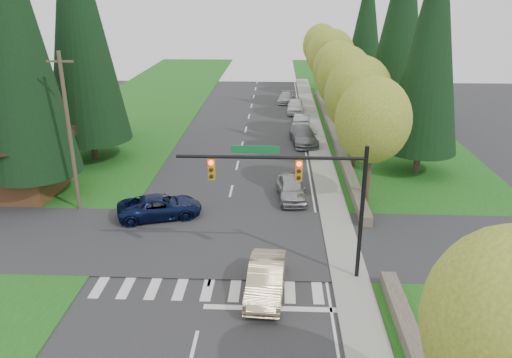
# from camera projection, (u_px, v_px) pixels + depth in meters

# --- Properties ---
(ground) EXTENTS (120.00, 120.00, 0.00)m
(ground) POSITION_uv_depth(u_px,v_px,m) (197.00, 333.00, 20.67)
(ground) COLOR #28282B
(ground) RESTS_ON ground
(grass_east) EXTENTS (14.00, 110.00, 0.06)m
(grass_east) POSITION_uv_depth(u_px,v_px,m) (403.00, 172.00, 38.79)
(grass_east) COLOR #185416
(grass_east) RESTS_ON ground
(grass_west) EXTENTS (14.00, 110.00, 0.06)m
(grass_west) POSITION_uv_depth(u_px,v_px,m) (74.00, 167.00, 39.86)
(grass_west) COLOR #185416
(grass_west) RESTS_ON ground
(cross_street) EXTENTS (120.00, 8.00, 0.10)m
(cross_street) POSITION_uv_depth(u_px,v_px,m) (219.00, 241.00, 28.13)
(cross_street) COLOR #28282B
(cross_street) RESTS_ON ground
(sidewalk_east) EXTENTS (1.80, 80.00, 0.13)m
(sidewalk_east) POSITION_uv_depth(u_px,v_px,m) (322.00, 162.00, 40.89)
(sidewalk_east) COLOR gray
(sidewalk_east) RESTS_ON ground
(curb_east) EXTENTS (0.20, 80.00, 0.13)m
(curb_east) POSITION_uv_depth(u_px,v_px,m) (312.00, 162.00, 40.93)
(curb_east) COLOR gray
(curb_east) RESTS_ON ground
(stone_wall_north) EXTENTS (0.70, 40.00, 0.70)m
(stone_wall_north) POSITION_uv_depth(u_px,v_px,m) (333.00, 132.00, 48.19)
(stone_wall_north) COLOR #4C4438
(stone_wall_north) RESTS_ON ground
(traffic_signal) EXTENTS (8.70, 0.37, 6.80)m
(traffic_signal) POSITION_uv_depth(u_px,v_px,m) (302.00, 183.00, 22.91)
(traffic_signal) COLOR black
(traffic_signal) RESTS_ON ground
(brown_building) EXTENTS (8.40, 8.40, 5.40)m
(brown_building) POSITION_uv_depth(u_px,v_px,m) (12.00, 148.00, 34.17)
(brown_building) COLOR #4C2D19
(brown_building) RESTS_ON ground
(utility_pole) EXTENTS (1.60, 0.24, 10.00)m
(utility_pole) POSITION_uv_depth(u_px,v_px,m) (69.00, 132.00, 30.43)
(utility_pole) COLOR #473828
(utility_pole) RESTS_ON ground
(decid_tree_0) EXTENTS (4.80, 4.80, 8.37)m
(decid_tree_0) POSITION_uv_depth(u_px,v_px,m) (373.00, 120.00, 31.36)
(decid_tree_0) COLOR #38281C
(decid_tree_0) RESTS_ON ground
(decid_tree_1) EXTENTS (5.20, 5.20, 8.80)m
(decid_tree_1) POSITION_uv_depth(u_px,v_px,m) (358.00, 95.00, 37.82)
(decid_tree_1) COLOR #38281C
(decid_tree_1) RESTS_ON ground
(decid_tree_2) EXTENTS (5.00, 5.00, 8.82)m
(decid_tree_2) POSITION_uv_depth(u_px,v_px,m) (345.00, 78.00, 44.31)
(decid_tree_2) COLOR #38281C
(decid_tree_2) RESTS_ON ground
(decid_tree_3) EXTENTS (5.00, 5.00, 8.55)m
(decid_tree_3) POSITION_uv_depth(u_px,v_px,m) (337.00, 69.00, 50.93)
(decid_tree_3) COLOR #38281C
(decid_tree_3) RESTS_ON ground
(decid_tree_4) EXTENTS (5.40, 5.40, 9.18)m
(decid_tree_4) POSITION_uv_depth(u_px,v_px,m) (332.00, 56.00, 57.32)
(decid_tree_4) COLOR #38281C
(decid_tree_4) RESTS_ON ground
(decid_tree_5) EXTENTS (4.80, 4.80, 8.30)m
(decid_tree_5) POSITION_uv_depth(u_px,v_px,m) (325.00, 54.00, 64.05)
(decid_tree_5) COLOR #38281C
(decid_tree_5) RESTS_ON ground
(decid_tree_6) EXTENTS (5.20, 5.20, 8.86)m
(decid_tree_6) POSITION_uv_depth(u_px,v_px,m) (321.00, 45.00, 70.46)
(decid_tree_6) COLOR #38281C
(decid_tree_6) RESTS_ON ground
(decid_tree_south) EXTENTS (4.60, 4.60, 7.92)m
(decid_tree_south) POSITION_uv_depth(u_px,v_px,m) (512.00, 324.00, 12.81)
(decid_tree_south) COLOR #38281C
(decid_tree_south) RESTS_ON ground
(conifer_w_a) EXTENTS (6.12, 6.12, 19.80)m
(conifer_w_a) POSITION_uv_depth(u_px,v_px,m) (14.00, 33.00, 30.42)
(conifer_w_a) COLOR #38281C
(conifer_w_a) RESTS_ON ground
(conifer_w_b) EXTENTS (5.44, 5.44, 17.80)m
(conifer_w_b) POSITION_uv_depth(u_px,v_px,m) (3.00, 43.00, 34.64)
(conifer_w_b) COLOR #38281C
(conifer_w_b) RESTS_ON ground
(conifer_w_c) EXTENTS (6.46, 6.46, 20.80)m
(conifer_w_c) POSITION_uv_depth(u_px,v_px,m) (78.00, 18.00, 37.67)
(conifer_w_c) COLOR #38281C
(conifer_w_c) RESTS_ON ground
(conifer_w_e) EXTENTS (5.78, 5.78, 18.80)m
(conifer_w_e) POSITION_uv_depth(u_px,v_px,m) (83.00, 26.00, 43.71)
(conifer_w_e) COLOR #38281C
(conifer_w_e) RESTS_ON ground
(conifer_e_a) EXTENTS (5.44, 5.44, 17.80)m
(conifer_e_a) POSITION_uv_depth(u_px,v_px,m) (431.00, 42.00, 35.26)
(conifer_e_a) COLOR #38281C
(conifer_e_a) RESTS_ON ground
(conifer_e_b) EXTENTS (6.12, 6.12, 19.80)m
(conifer_e_b) POSITION_uv_depth(u_px,v_px,m) (402.00, 17.00, 47.93)
(conifer_e_b) COLOR #38281C
(conifer_e_b) RESTS_ON ground
(conifer_e_c) EXTENTS (5.10, 5.10, 16.80)m
(conifer_e_c) POSITION_uv_depth(u_px,v_px,m) (366.00, 24.00, 61.58)
(conifer_e_c) COLOR #38281C
(conifer_e_c) RESTS_ON ground
(sedan_champagne) EXTENTS (1.91, 4.75, 1.53)m
(sedan_champagne) POSITION_uv_depth(u_px,v_px,m) (266.00, 279.00, 23.08)
(sedan_champagne) COLOR #C8B185
(sedan_champagne) RESTS_ON ground
(suv_navy) EXTENTS (5.61, 3.79, 1.43)m
(suv_navy) POSITION_uv_depth(u_px,v_px,m) (160.00, 207.00, 30.84)
(suv_navy) COLOR #0B1438
(suv_navy) RESTS_ON ground
(parked_car_a) EXTENTS (2.20, 4.62, 1.53)m
(parked_car_a) POSITION_uv_depth(u_px,v_px,m) (291.00, 188.00, 33.60)
(parked_car_a) COLOR #A1A1A5
(parked_car_a) RESTS_ON ground
(parked_car_b) EXTENTS (2.77, 5.53, 1.54)m
(parked_car_b) POSITION_uv_depth(u_px,v_px,m) (304.00, 136.00, 45.63)
(parked_car_b) COLOR slate
(parked_car_b) RESTS_ON ground
(parked_car_c) EXTENTS (2.03, 4.44, 1.41)m
(parked_car_c) POSITION_uv_depth(u_px,v_px,m) (301.00, 123.00, 50.35)
(parked_car_c) COLOR #A3A4A8
(parked_car_c) RESTS_ON ground
(parked_car_d) EXTENTS (2.04, 4.64, 1.56)m
(parked_car_d) POSITION_uv_depth(u_px,v_px,m) (295.00, 106.00, 57.07)
(parked_car_d) COLOR white
(parked_car_d) RESTS_ON ground
(parked_car_e) EXTENTS (2.23, 4.37, 1.21)m
(parked_car_e) POSITION_uv_depth(u_px,v_px,m) (286.00, 98.00, 62.39)
(parked_car_e) COLOR #AAAAAF
(parked_car_e) RESTS_ON ground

